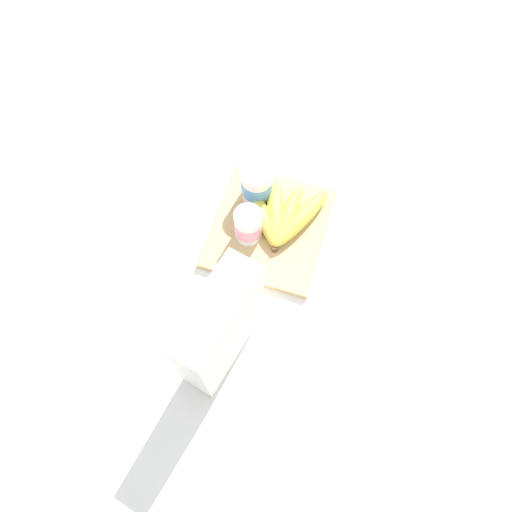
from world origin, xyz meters
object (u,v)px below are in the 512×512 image
cereal_box (220,329)px  yogurt_cup_front (248,225)px  banana_bunch (283,216)px  yogurt_cup_back (257,184)px  cutting_board (269,228)px

cereal_box → yogurt_cup_front: 0.27m
cereal_box → banana_bunch: (0.32, -0.04, -0.09)m
cereal_box → banana_bunch: bearing=-173.6°
yogurt_cup_back → cereal_box: bearing=-173.7°
cutting_board → banana_bunch: banana_bunch is taller
yogurt_cup_front → banana_bunch: yogurt_cup_front is taller
yogurt_cup_front → banana_bunch: 0.09m
cutting_board → yogurt_cup_back: 0.11m
cutting_board → cereal_box: 0.32m
cereal_box → yogurt_cup_front: bearing=-160.8°
cutting_board → yogurt_cup_front: size_ratio=3.05×
cutting_board → banana_bunch: bearing=-44.5°
yogurt_cup_back → yogurt_cup_front: bearing=-172.9°
cutting_board → cereal_box: size_ratio=1.07×
yogurt_cup_back → banana_bunch: bearing=-120.1°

